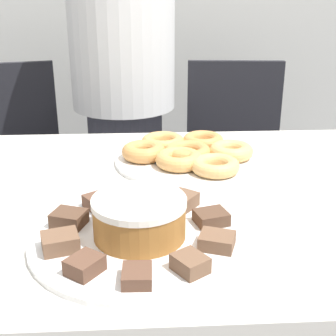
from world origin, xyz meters
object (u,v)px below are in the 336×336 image
(plate_donuts, at_px, (187,160))
(frosted_cake, at_px, (139,217))
(office_chair_left, at_px, (15,186))
(office_chair_right, at_px, (234,181))
(plate_cake, at_px, (140,238))
(person_standing, at_px, (124,96))

(plate_donuts, height_order, frosted_cake, frosted_cake)
(office_chair_left, distance_m, frosted_cake, 1.24)
(frosted_cake, bearing_deg, plate_donuts, 72.59)
(office_chair_left, relative_size, plate_donuts, 2.48)
(office_chair_right, bearing_deg, office_chair_left, -175.05)
(office_chair_right, distance_m, plate_cake, 1.18)
(plate_donuts, relative_size, frosted_cake, 2.23)
(office_chair_left, distance_m, office_chair_right, 0.90)
(office_chair_left, height_order, plate_donuts, office_chair_left)
(plate_cake, bearing_deg, office_chair_right, 70.00)
(plate_donuts, bearing_deg, office_chair_left, 133.28)
(person_standing, height_order, office_chair_left, person_standing)
(plate_cake, bearing_deg, plate_donuts, 72.59)
(office_chair_right, bearing_deg, plate_donuts, -106.56)
(office_chair_left, bearing_deg, frosted_cake, -77.03)
(office_chair_left, bearing_deg, person_standing, -12.36)
(plate_cake, xyz_separation_m, plate_donuts, (0.12, 0.38, 0.00))
(office_chair_left, relative_size, frosted_cake, 5.55)
(office_chair_left, bearing_deg, plate_cake, -77.03)
(plate_cake, bearing_deg, person_standing, 93.28)
(person_standing, xyz_separation_m, frosted_cake, (0.06, -1.06, 0.03))
(office_chair_right, bearing_deg, person_standing, -175.63)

